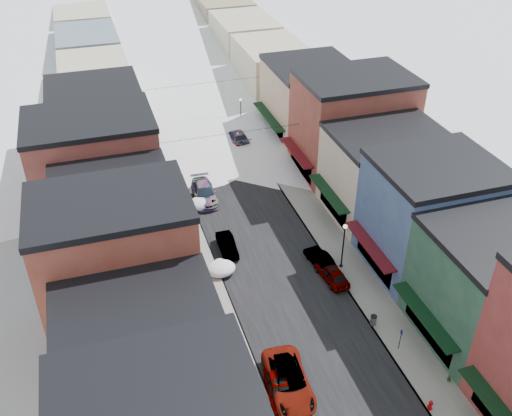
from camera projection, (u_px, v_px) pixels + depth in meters
road at (193, 113)px, 80.60m from camera, size 10.00×160.00×0.01m
sidewalk_left at (146, 118)px, 78.92m from camera, size 3.20×160.00×0.15m
sidewalk_right at (237, 107)px, 82.20m from camera, size 3.20×160.00×0.15m
curb_left at (157, 117)px, 79.30m from camera, size 0.10×160.00×0.15m
curb_right at (227, 108)px, 81.82m from camera, size 0.10×160.00×0.15m
bldg_l_cream at (143, 361)px, 37.01m from camera, size 11.30×8.20×9.50m
bldg_l_brick_near at (119, 269)px, 42.39m from camera, size 12.30×8.20×12.50m
bldg_l_grayblue at (117, 224)px, 50.23m from camera, size 11.30×9.20×9.00m
bldg_l_brick_far at (96, 168)px, 56.56m from camera, size 13.30×9.20×11.00m
bldg_l_tan at (99, 129)px, 65.02m from camera, size 11.30×11.20×10.00m
bldg_r_green at (493, 285)px, 43.18m from camera, size 11.30×9.20×9.50m
bldg_r_blue at (430, 215)px, 50.04m from camera, size 11.30×9.20×10.50m
bldg_r_cream at (385, 173)px, 57.72m from camera, size 12.30×9.20×9.00m
bldg_r_brick_far at (352, 124)px, 64.28m from camera, size 13.30×9.20×11.50m
bldg_r_tan at (310, 100)px, 72.52m from camera, size 11.30×11.20×9.50m
distant_blocks at (163, 37)px, 96.62m from camera, size 34.00×55.00×8.00m
overhead_cables at (212, 107)px, 67.24m from camera, size 16.40×15.04×0.04m
car_white_suv at (288, 381)px, 40.54m from camera, size 3.37×6.39×1.71m
car_silver_sedan at (279, 388)px, 40.14m from camera, size 2.32×4.57×1.49m
car_dark_hatch at (227, 245)px, 54.02m from camera, size 1.50×4.08×1.33m
car_silver_wagon at (204, 193)px, 61.48m from camera, size 2.56×5.83×1.67m
car_green_sedan at (320, 259)px, 52.27m from camera, size 1.95×4.18×1.33m
car_gray_suv at (332, 273)px, 50.54m from camera, size 2.13×4.35×1.43m
car_black_sedan at (237, 137)px, 72.62m from camera, size 2.60×5.83×1.66m
car_lane_silver at (183, 122)px, 76.29m from camera, size 2.38×4.66×1.52m
car_lane_white at (176, 72)px, 92.24m from camera, size 2.48×5.24×1.45m
fire_hydrant at (430, 405)px, 39.24m from camera, size 0.46×0.35×0.79m
parking_sign at (400, 338)px, 43.34m from camera, size 0.05×0.27×2.01m
trash_can at (373, 320)px, 45.89m from camera, size 0.52×0.52×0.89m
streetlamp_near at (344, 241)px, 50.59m from camera, size 0.39×0.39×4.66m
streetlamp_far at (241, 109)px, 75.13m from camera, size 0.34×0.34×4.05m
planter_far at (449, 379)px, 41.22m from camera, size 0.45×0.45×0.57m
snow_pile_mid at (221, 268)px, 51.42m from camera, size 2.65×2.83×1.12m
snow_pile_far at (200, 203)px, 60.30m from camera, size 2.63×2.82×1.11m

